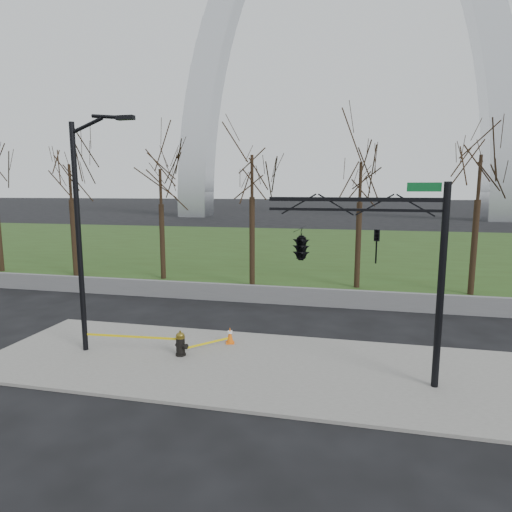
% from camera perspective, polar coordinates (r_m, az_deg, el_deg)
% --- Properties ---
extents(ground, '(500.00, 500.00, 0.00)m').
position_cam_1_polar(ground, '(14.68, -0.88, -14.39)').
color(ground, black).
rests_on(ground, ground).
extents(sidewalk, '(18.00, 6.00, 0.10)m').
position_cam_1_polar(sidewalk, '(14.66, -0.88, -14.21)').
color(sidewalk, slate).
rests_on(sidewalk, ground).
extents(grass_strip, '(120.00, 40.00, 0.06)m').
position_cam_1_polar(grass_strip, '(43.61, 8.43, 1.12)').
color(grass_strip, '#294017').
rests_on(grass_strip, ground).
extents(guardrail, '(60.00, 0.30, 0.90)m').
position_cam_1_polar(guardrail, '(22.01, 4.04, -5.24)').
color(guardrail, '#59595B').
rests_on(guardrail, ground).
extents(gateway_arch, '(66.00, 6.00, 65.00)m').
position_cam_1_polar(gateway_arch, '(92.13, 11.31, 25.50)').
color(gateway_arch, silver).
rests_on(gateway_arch, ground).
extents(tree_row, '(34.65, 4.00, 8.56)m').
position_cam_1_polar(tree_row, '(26.68, -6.73, 5.51)').
color(tree_row, black).
rests_on(tree_row, ground).
extents(fire_hydrant, '(0.55, 0.37, 0.88)m').
position_cam_1_polar(fire_hydrant, '(15.37, -9.93, -11.42)').
color(fire_hydrant, black).
rests_on(fire_hydrant, sidewalk).
extents(traffic_cone, '(0.40, 0.40, 0.61)m').
position_cam_1_polar(traffic_cone, '(16.33, -3.46, -10.43)').
color(traffic_cone, orange).
rests_on(traffic_cone, sidewalk).
extents(street_light, '(2.39, 0.27, 8.21)m').
position_cam_1_polar(street_light, '(15.85, -21.88, 4.23)').
color(street_light, black).
rests_on(street_light, ground).
extents(traffic_signal_mast, '(5.09, 2.51, 6.00)m').
position_cam_1_polar(traffic_signal_mast, '(13.03, 9.33, 1.47)').
color(traffic_signal_mast, black).
rests_on(traffic_signal_mast, ground).
extents(caution_tape, '(4.87, 1.78, 0.45)m').
position_cam_1_polar(caution_tape, '(15.88, -12.69, -10.69)').
color(caution_tape, yellow).
rests_on(caution_tape, ground).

